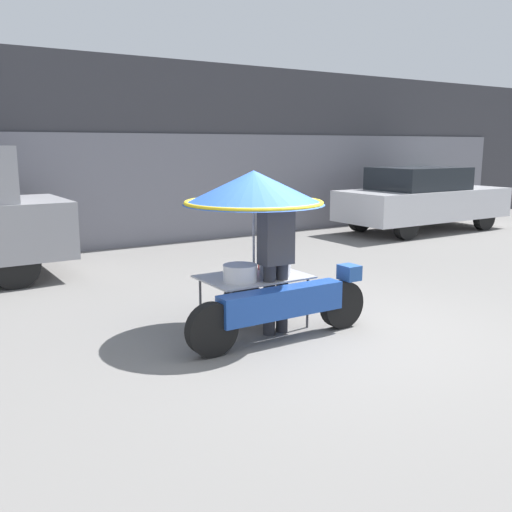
{
  "coord_description": "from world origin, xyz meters",
  "views": [
    {
      "loc": [
        -4.12,
        -5.01,
        2.16
      ],
      "look_at": [
        -0.59,
        0.5,
        0.88
      ],
      "focal_mm": 40.0,
      "sensor_mm": 36.0,
      "label": 1
    }
  ],
  "objects_px": {
    "parked_car": "(422,199)",
    "potted_plant": "(437,202)",
    "vendor_person": "(276,254)",
    "vendor_motorcycle_cart": "(258,213)"
  },
  "relations": [
    {
      "from": "vendor_motorcycle_cart",
      "to": "potted_plant",
      "type": "relative_size",
      "value": 2.34
    },
    {
      "from": "parked_car",
      "to": "vendor_person",
      "type": "bearing_deg",
      "value": -148.92
    },
    {
      "from": "vendor_motorcycle_cart",
      "to": "parked_car",
      "type": "bearing_deg",
      "value": 29.44
    },
    {
      "from": "parked_car",
      "to": "potted_plant",
      "type": "distance_m",
      "value": 2.01
    },
    {
      "from": "parked_car",
      "to": "potted_plant",
      "type": "bearing_deg",
      "value": 29.52
    },
    {
      "from": "vendor_person",
      "to": "parked_car",
      "type": "height_order",
      "value": "vendor_person"
    },
    {
      "from": "vendor_motorcycle_cart",
      "to": "parked_car",
      "type": "distance_m",
      "value": 8.94
    },
    {
      "from": "vendor_person",
      "to": "parked_car",
      "type": "distance_m",
      "value": 8.97
    },
    {
      "from": "vendor_person",
      "to": "vendor_motorcycle_cart",
      "type": "bearing_deg",
      "value": 109.78
    },
    {
      "from": "vendor_motorcycle_cart",
      "to": "potted_plant",
      "type": "distance_m",
      "value": 10.94
    }
  ]
}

